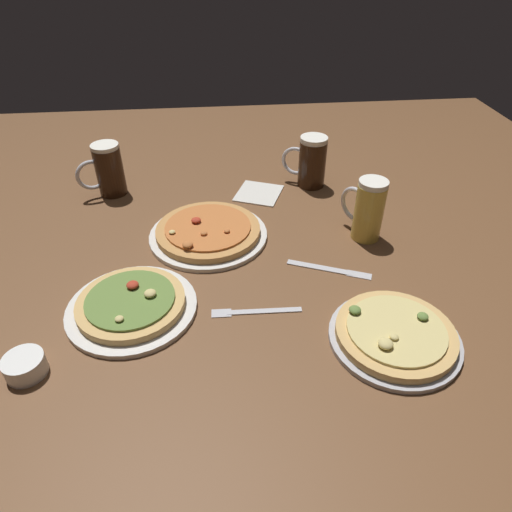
{
  "coord_description": "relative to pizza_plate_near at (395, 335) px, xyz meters",
  "views": [
    {
      "loc": [
        -0.09,
        -0.9,
        0.7
      ],
      "look_at": [
        0.0,
        0.0,
        0.02
      ],
      "focal_mm": 31.64,
      "sensor_mm": 36.0,
      "label": 1
    }
  ],
  "objects": [
    {
      "name": "beer_mug_amber",
      "position": [
        -0.67,
        0.7,
        0.06
      ],
      "size": [
        0.14,
        0.09,
        0.16
      ],
      "color": "black",
      "rests_on": "ground_plane"
    },
    {
      "name": "pizza_plate_far",
      "position": [
        -0.37,
        0.42,
        -0.0
      ],
      "size": [
        0.32,
        0.32,
        0.05
      ],
      "color": "silver",
      "rests_on": "ground_plane"
    },
    {
      "name": "beer_mug_pale",
      "position": [
        -0.04,
        0.69,
        0.06
      ],
      "size": [
        0.14,
        0.1,
        0.16
      ],
      "color": "black",
      "rests_on": "ground_plane"
    },
    {
      "name": "pizza_plate_near",
      "position": [
        0.0,
        0.0,
        0.0
      ],
      "size": [
        0.27,
        0.27,
        0.05
      ],
      "color": "#B2B2B7",
      "rests_on": "ground_plane"
    },
    {
      "name": "knife_right",
      "position": [
        -0.08,
        0.24,
        -0.01
      ],
      "size": [
        0.2,
        0.1,
        0.01
      ],
      "color": "silver",
      "rests_on": "ground_plane"
    },
    {
      "name": "ramekin_sauce",
      "position": [
        -0.73,
        -0.01,
        0.0
      ],
      "size": [
        0.08,
        0.08,
        0.04
      ],
      "primitive_type": "cylinder",
      "color": "white",
      "rests_on": "ground_plane"
    },
    {
      "name": "napkin_folded",
      "position": [
        -0.21,
        0.65,
        -0.01
      ],
      "size": [
        0.17,
        0.18,
        0.01
      ],
      "primitive_type": "cube",
      "rotation": [
        0.0,
        0.0,
        -0.39
      ],
      "color": "silver",
      "rests_on": "ground_plane"
    },
    {
      "name": "ground_plane",
      "position": [
        -0.26,
        0.29,
        -0.03
      ],
      "size": [
        2.4,
        2.4,
        0.03
      ],
      "primitive_type": "cube",
      "color": "brown"
    },
    {
      "name": "beer_mug_dark",
      "position": [
        0.05,
        0.38,
        0.07
      ],
      "size": [
        0.09,
        0.13,
        0.17
      ],
      "color": "gold",
      "rests_on": "ground_plane"
    },
    {
      "name": "pizza_plate_side",
      "position": [
        -0.55,
        0.15,
        -0.0
      ],
      "size": [
        0.29,
        0.29,
        0.05
      ],
      "color": "silver",
      "rests_on": "ground_plane"
    },
    {
      "name": "fork_left",
      "position": [
        -0.28,
        0.11,
        -0.01
      ],
      "size": [
        0.21,
        0.03,
        0.01
      ],
      "color": "silver",
      "rests_on": "ground_plane"
    }
  ]
}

